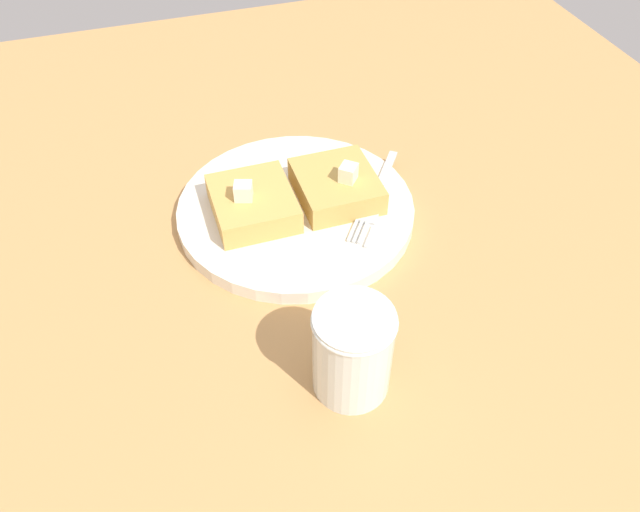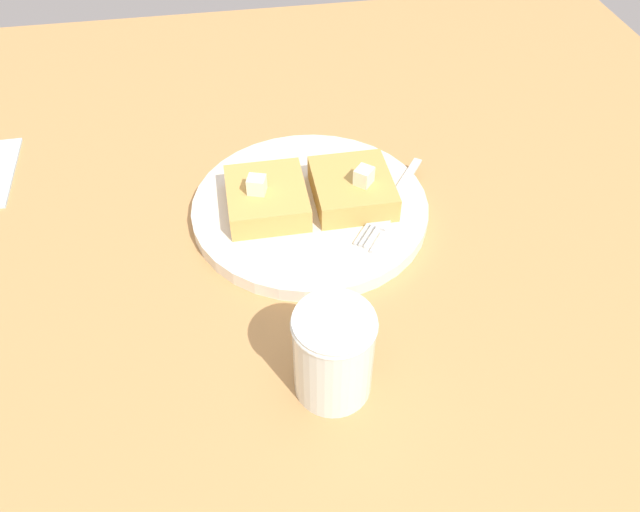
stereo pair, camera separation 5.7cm
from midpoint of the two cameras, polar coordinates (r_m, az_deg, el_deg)
The scene contains 8 objects.
table_surface at distance 63.45cm, azimuth 0.66°, elevation -1.45°, with size 119.38×119.38×1.88cm, color tan.
plate at distance 67.63cm, azimuth 1.51°, elevation 4.35°, with size 25.45×25.45×1.57cm.
toast_slice_left at distance 65.73cm, azimuth -2.41°, elevation 5.22°, with size 8.24×9.20×2.75cm, color tan.
toast_slice_middle at distance 67.20cm, azimuth 5.42°, elevation 6.08°, with size 8.24×9.20×2.75cm, color tan.
butter_pat_primary at distance 63.83cm, azimuth -3.25°, elevation 6.40°, with size 1.80×1.62×1.80cm, color #F0ECCA.
butter_pat_secondary at distance 65.26cm, azimuth 6.57°, elevation 7.16°, with size 1.80×1.62×1.80cm, color #F4EFCB.
fork at distance 67.28cm, azimuth 8.74°, elevation 4.43°, with size 10.60×13.77×0.36cm.
syrup_jar at distance 50.80cm, azimuth 4.50°, elevation -9.37°, with size 6.73×6.73×8.76cm.
Camera 2 is at (-5.22, -43.17, 47.38)cm, focal length 35.00 mm.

